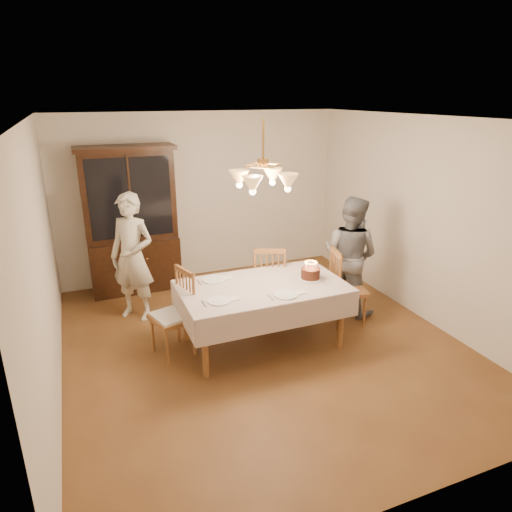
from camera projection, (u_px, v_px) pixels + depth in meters
name	position (u px, v px, depth m)	size (l,w,h in m)	color
ground	(262.00, 343.00, 5.50)	(5.00, 5.00, 0.00)	brown
room_shell	(263.00, 216.00, 4.97)	(5.00, 5.00, 5.00)	white
dining_table	(262.00, 291.00, 5.27)	(1.90, 1.10, 0.76)	brown
china_hutch	(131.00, 223.00, 6.72)	(1.38, 0.54, 2.16)	black
chair_far_side	(269.00, 284.00, 6.08)	(0.57, 0.56, 1.00)	brown
chair_left_end	(173.00, 317.00, 5.15)	(0.53, 0.54, 1.00)	brown
chair_right_end	(347.00, 291.00, 5.88)	(0.51, 0.52, 1.00)	brown
elderly_woman	(132.00, 257.00, 5.89)	(0.62, 0.40, 1.69)	beige
adult_in_grey	(350.00, 255.00, 6.09)	(0.78, 0.61, 1.60)	slate
birthday_cake	(310.00, 274.00, 5.41)	(0.30, 0.30, 0.22)	white
place_setting_near_left	(220.00, 301.00, 4.84)	(0.40, 0.25, 0.02)	white
place_setting_near_right	(287.00, 294.00, 4.99)	(0.42, 0.27, 0.02)	white
place_setting_far_left	(215.00, 280.00, 5.39)	(0.42, 0.27, 0.02)	white
chandelier	(263.00, 180.00, 4.84)	(0.62, 0.62, 0.73)	#BF8C3F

